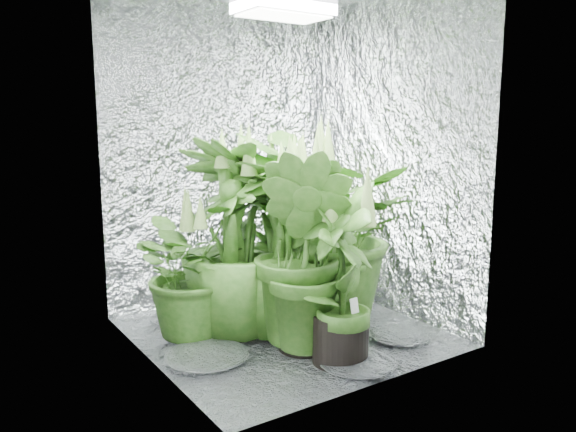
# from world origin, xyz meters

# --- Properties ---
(ground) EXTENTS (1.60, 1.60, 0.00)m
(ground) POSITION_xyz_m (0.00, 0.00, 0.00)
(ground) COLOR silver
(ground) RESTS_ON ground
(walls) EXTENTS (1.62, 1.62, 2.00)m
(walls) POSITION_xyz_m (0.00, 0.00, 1.00)
(walls) COLOR silver
(walls) RESTS_ON ground
(grow_lamp) EXTENTS (0.50, 0.30, 0.22)m
(grow_lamp) POSITION_xyz_m (0.00, 0.00, 1.83)
(grow_lamp) COLOR gray
(grow_lamp) RESTS_ON ceiling
(plant_a) EXTENTS (0.85, 0.85, 0.86)m
(plant_a) POSITION_xyz_m (-0.48, 0.22, 0.40)
(plant_a) COLOR black
(plant_a) RESTS_ON ground
(plant_b) EXTENTS (0.78, 0.78, 1.16)m
(plant_b) POSITION_xyz_m (0.15, 0.17, 0.53)
(plant_b) COLOR black
(plant_b) RESTS_ON ground
(plant_c) EXTENTS (0.50, 0.50, 0.89)m
(plant_c) POSITION_xyz_m (0.64, 0.64, 0.41)
(plant_c) COLOR black
(plant_c) RESTS_ON ground
(plant_d) EXTENTS (0.87, 0.87, 1.22)m
(plant_d) POSITION_xyz_m (-0.25, 0.13, 0.57)
(plant_d) COLOR black
(plant_d) RESTS_ON ground
(plant_e) EXTENTS (1.30, 1.30, 1.25)m
(plant_e) POSITION_xyz_m (0.27, -0.08, 0.59)
(plant_e) COLOR black
(plant_e) RESTS_ON ground
(plant_f) EXTENTS (0.59, 0.59, 1.00)m
(plant_f) POSITION_xyz_m (0.01, -0.52, 0.45)
(plant_f) COLOR black
(plant_f) RESTS_ON ground
(plant_g) EXTENTS (0.70, 0.70, 1.16)m
(plant_g) POSITION_xyz_m (-0.05, -0.27, 0.54)
(plant_g) COLOR black
(plant_g) RESTS_ON ground
(plant_h) EXTENTS (0.73, 0.73, 1.14)m
(plant_h) POSITION_xyz_m (-0.03, -0.02, 0.53)
(plant_h) COLOR black
(plant_h) RESTS_ON ground
(circulation_fan) EXTENTS (0.20, 0.31, 0.37)m
(circulation_fan) POSITION_xyz_m (0.59, 0.61, 0.16)
(circulation_fan) COLOR black
(circulation_fan) RESTS_ON ground
(plant_label) EXTENTS (0.05, 0.03, 0.08)m
(plant_label) POSITION_xyz_m (0.07, -0.55, 0.30)
(plant_label) COLOR white
(plant_label) RESTS_ON plant_f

